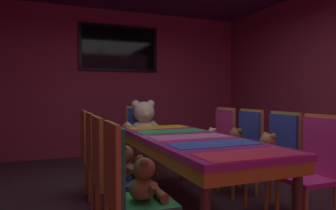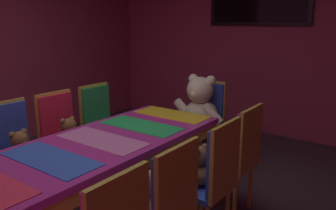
# 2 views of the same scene
# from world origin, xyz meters

# --- Properties ---
(wall_back) EXTENTS (5.20, 0.12, 2.80)m
(wall_back) POSITION_xyz_m (0.00, 3.20, 1.40)
(wall_back) COLOR #99334C
(wall_back) RESTS_ON ground_plane
(banquet_table) EXTENTS (0.90, 2.28, 0.75)m
(banquet_table) POSITION_xyz_m (0.00, 0.00, 0.65)
(banquet_table) COLOR #B22D8C
(banquet_table) RESTS_ON ground_plane
(chair_left_1) EXTENTS (0.42, 0.41, 0.98)m
(chair_left_1) POSITION_xyz_m (-0.87, -0.28, 0.60)
(chair_left_1) COLOR #2D47B2
(chair_left_1) RESTS_ON ground_plane
(teddy_left_1) EXTENTS (0.24, 0.31, 0.30)m
(teddy_left_1) POSITION_xyz_m (-0.72, -0.28, 0.59)
(teddy_left_1) COLOR brown
(teddy_left_1) RESTS_ON chair_left_1
(chair_left_2) EXTENTS (0.42, 0.41, 0.98)m
(chair_left_2) POSITION_xyz_m (-0.86, 0.23, 0.60)
(chair_left_2) COLOR red
(chair_left_2) RESTS_ON ground_plane
(teddy_left_2) EXTENTS (0.24, 0.31, 0.30)m
(teddy_left_2) POSITION_xyz_m (-0.71, 0.23, 0.59)
(teddy_left_2) COLOR brown
(teddy_left_2) RESTS_ON chair_left_2
(chair_left_3) EXTENTS (0.42, 0.41, 0.98)m
(chair_left_3) POSITION_xyz_m (-0.86, 0.76, 0.60)
(chair_left_3) COLOR #268C4C
(chair_left_3) RESTS_ON ground_plane
(chair_right_1) EXTENTS (0.42, 0.41, 0.98)m
(chair_right_1) POSITION_xyz_m (0.86, -0.29, 0.60)
(chair_right_1) COLOR #2D47B2
(chair_right_1) RESTS_ON ground_plane
(teddy_right_1) EXTENTS (0.27, 0.34, 0.32)m
(teddy_right_1) POSITION_xyz_m (0.72, -0.29, 0.60)
(teddy_right_1) COLOR #9E7247
(teddy_right_1) RESTS_ON chair_right_1
(chair_right_2) EXTENTS (0.42, 0.41, 0.98)m
(chair_right_2) POSITION_xyz_m (0.88, 0.28, 0.60)
(chair_right_2) COLOR #2D47B2
(chair_right_2) RESTS_ON ground_plane
(teddy_right_2) EXTENTS (0.26, 0.33, 0.31)m
(teddy_right_2) POSITION_xyz_m (0.73, 0.28, 0.59)
(teddy_right_2) COLOR brown
(teddy_right_2) RESTS_ON chair_right_2
(chair_right_3) EXTENTS (0.42, 0.41, 0.98)m
(chair_right_3) POSITION_xyz_m (0.85, 0.80, 0.60)
(chair_right_3) COLOR #CC338C
(chair_right_3) RESTS_ON ground_plane
(teddy_right_3) EXTENTS (0.22, 0.28, 0.26)m
(teddy_right_3) POSITION_xyz_m (0.71, 0.80, 0.57)
(teddy_right_3) COLOR beige
(teddy_right_3) RESTS_ON chair_right_3
(throne_chair) EXTENTS (0.41, 0.42, 0.98)m
(throne_chair) POSITION_xyz_m (0.00, 1.68, 0.60)
(throne_chair) COLOR #2D47B2
(throne_chair) RESTS_ON ground_plane
(king_teddy_bear) EXTENTS (0.66, 0.51, 0.62)m
(king_teddy_bear) POSITION_xyz_m (0.00, 1.52, 0.72)
(king_teddy_bear) COLOR beige
(king_teddy_bear) RESTS_ON throne_chair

